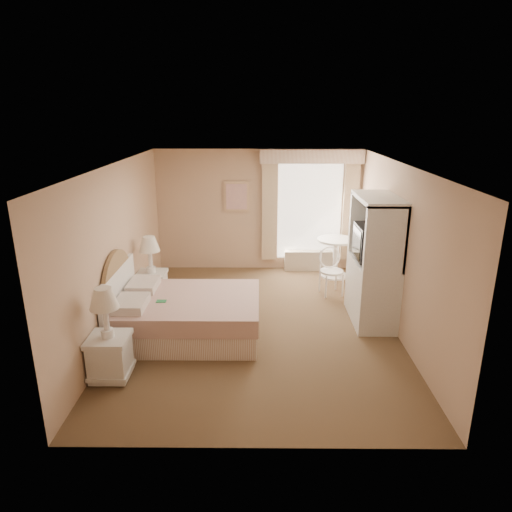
{
  "coord_description": "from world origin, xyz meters",
  "views": [
    {
      "loc": [
        0.02,
        -6.51,
        3.23
      ],
      "look_at": [
        -0.03,
        0.3,
        1.05
      ],
      "focal_mm": 32.0,
      "sensor_mm": 36.0,
      "label": 1
    }
  ],
  "objects_px": {
    "nightstand_far": "(152,279)",
    "armoire": "(374,271)",
    "cafe_chair": "(331,267)",
    "bed": "(182,314)",
    "nightstand_near": "(109,346)",
    "round_table": "(336,252)"
  },
  "relations": [
    {
      "from": "armoire",
      "to": "cafe_chair",
      "type": "bearing_deg",
      "value": 113.37
    },
    {
      "from": "cafe_chair",
      "to": "armoire",
      "type": "xyz_separation_m",
      "value": [
        0.49,
        -1.13,
        0.33
      ]
    },
    {
      "from": "nightstand_near",
      "to": "nightstand_far",
      "type": "xyz_separation_m",
      "value": [
        0.0,
        2.35,
        -0.0
      ]
    },
    {
      "from": "bed",
      "to": "armoire",
      "type": "bearing_deg",
      "value": 10.67
    },
    {
      "from": "bed",
      "to": "nightstand_near",
      "type": "height_order",
      "value": "bed"
    },
    {
      "from": "round_table",
      "to": "armoire",
      "type": "distance_m",
      "value": 2.05
    },
    {
      "from": "bed",
      "to": "cafe_chair",
      "type": "xyz_separation_m",
      "value": [
        2.45,
        1.68,
        0.16
      ]
    },
    {
      "from": "bed",
      "to": "round_table",
      "type": "bearing_deg",
      "value": 43.77
    },
    {
      "from": "nightstand_far",
      "to": "round_table",
      "type": "xyz_separation_m",
      "value": [
        3.39,
        1.38,
        0.08
      ]
    },
    {
      "from": "bed",
      "to": "nightstand_near",
      "type": "xyz_separation_m",
      "value": [
        -0.72,
        -1.17,
        0.11
      ]
    },
    {
      "from": "nightstand_far",
      "to": "round_table",
      "type": "bearing_deg",
      "value": 22.16
    },
    {
      "from": "bed",
      "to": "cafe_chair",
      "type": "relative_size",
      "value": 2.41
    },
    {
      "from": "cafe_chair",
      "to": "armoire",
      "type": "height_order",
      "value": "armoire"
    },
    {
      "from": "nightstand_near",
      "to": "nightstand_far",
      "type": "relative_size",
      "value": 1.01
    },
    {
      "from": "nightstand_far",
      "to": "cafe_chair",
      "type": "distance_m",
      "value": 3.2
    },
    {
      "from": "cafe_chair",
      "to": "armoire",
      "type": "distance_m",
      "value": 1.28
    },
    {
      "from": "nightstand_far",
      "to": "armoire",
      "type": "height_order",
      "value": "armoire"
    },
    {
      "from": "round_table",
      "to": "armoire",
      "type": "xyz_separation_m",
      "value": [
        0.26,
        -2.01,
        0.31
      ]
    },
    {
      "from": "nightstand_near",
      "to": "cafe_chair",
      "type": "relative_size",
      "value": 1.38
    },
    {
      "from": "nightstand_far",
      "to": "round_table",
      "type": "relative_size",
      "value": 1.51
    },
    {
      "from": "nightstand_near",
      "to": "armoire",
      "type": "height_order",
      "value": "armoire"
    },
    {
      "from": "nightstand_far",
      "to": "cafe_chair",
      "type": "xyz_separation_m",
      "value": [
        3.16,
        0.5,
        0.05
      ]
    }
  ]
}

